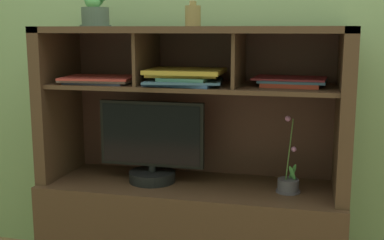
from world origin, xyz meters
TOP-DOWN VIEW (x-y plane):
  - back_wall at (0.00, 0.29)m, footprint 6.00×0.02m
  - media_console at (0.00, 0.01)m, footprint 1.47×0.55m
  - tv_monitor at (-0.20, -0.03)m, footprint 0.53×0.23m
  - potted_orchid at (0.47, -0.03)m, footprint 0.11×0.11m
  - magazine_stack_left at (-0.02, -0.05)m, footprint 0.39×0.34m
  - magazine_stack_centre at (-0.45, -0.06)m, footprint 0.36×0.29m
  - magazine_stack_right at (0.47, 0.05)m, footprint 0.35×0.29m
  - diffuser_bottle at (0.00, 0.02)m, footprint 0.07×0.07m
  - potted_succulent at (-0.47, -0.02)m, footprint 0.15×0.15m

SIDE VIEW (x-z plane):
  - media_console at x=0.00m, z-range -0.24..1.06m
  - potted_orchid at x=0.47m, z-range 0.40..0.76m
  - tv_monitor at x=-0.20m, z-range 0.51..0.91m
  - magazine_stack_centre at x=-0.45m, z-range 1.03..1.07m
  - magazine_stack_right at x=0.47m, z-range 1.03..1.07m
  - magazine_stack_left at x=-0.02m, z-range 1.03..1.11m
  - diffuser_bottle at x=0.00m, z-range 1.21..1.50m
  - potted_succulent at x=-0.47m, z-range 1.28..1.51m
  - back_wall at x=0.00m, z-range 0.00..2.80m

